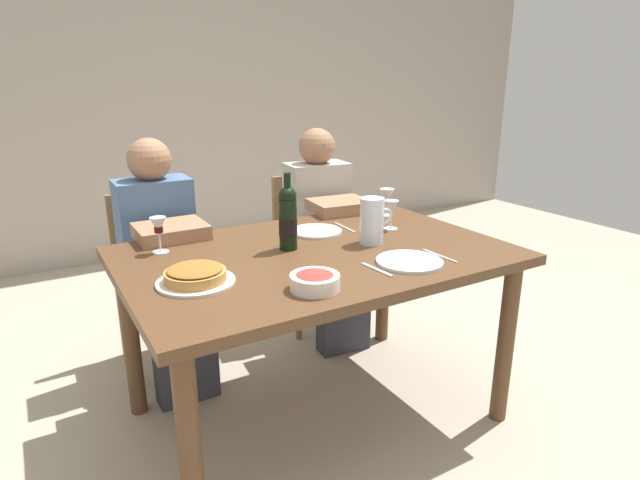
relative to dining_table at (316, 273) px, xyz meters
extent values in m
plane|color=#B2A893|center=(0.00, 0.00, -0.67)|extent=(8.00, 8.00, 0.00)
cube|color=#A3998E|center=(0.00, 2.62, 0.73)|extent=(8.00, 0.10, 2.80)
cube|color=brown|center=(0.00, 0.00, 0.07)|extent=(1.50, 1.00, 0.04)
cylinder|color=brown|center=(-0.67, -0.42, -0.31)|extent=(0.07, 0.07, 0.72)
cylinder|color=brown|center=(0.67, -0.42, -0.31)|extent=(0.07, 0.07, 0.72)
cylinder|color=brown|center=(-0.67, 0.42, -0.31)|extent=(0.07, 0.07, 0.72)
cylinder|color=brown|center=(0.67, 0.42, -0.31)|extent=(0.07, 0.07, 0.72)
cylinder|color=black|center=(-0.08, 0.08, 0.20)|extent=(0.07, 0.07, 0.21)
sphere|color=black|center=(-0.08, 0.08, 0.31)|extent=(0.07, 0.07, 0.07)
cylinder|color=black|center=(-0.08, 0.08, 0.36)|extent=(0.03, 0.03, 0.08)
cylinder|color=black|center=(-0.08, 0.08, 0.18)|extent=(0.07, 0.07, 0.07)
cylinder|color=silver|center=(0.25, -0.03, 0.19)|extent=(0.10, 0.10, 0.19)
cylinder|color=silver|center=(0.25, -0.03, 0.15)|extent=(0.09, 0.09, 0.12)
torus|color=silver|center=(0.32, -0.03, 0.20)|extent=(0.07, 0.01, 0.07)
cylinder|color=silver|center=(-0.52, -0.09, 0.10)|extent=(0.26, 0.26, 0.01)
cylinder|color=#C18E47|center=(-0.52, -0.09, 0.12)|extent=(0.21, 0.21, 0.03)
ellipsoid|color=#9E6028|center=(-0.52, -0.09, 0.14)|extent=(0.19, 0.19, 0.02)
cylinder|color=white|center=(-0.20, -0.34, 0.12)|extent=(0.16, 0.16, 0.05)
ellipsoid|color=#B2382D|center=(-0.20, -0.34, 0.14)|extent=(0.14, 0.14, 0.04)
cylinder|color=silver|center=(-0.54, 0.29, 0.09)|extent=(0.06, 0.06, 0.00)
cylinder|color=silver|center=(-0.54, 0.29, 0.13)|extent=(0.01, 0.01, 0.08)
cone|color=silver|center=(-0.54, 0.29, 0.20)|extent=(0.06, 0.06, 0.06)
cylinder|color=#470A14|center=(-0.54, 0.29, 0.19)|extent=(0.03, 0.03, 0.02)
cylinder|color=silver|center=(0.58, 0.30, 0.09)|extent=(0.06, 0.06, 0.00)
cylinder|color=silver|center=(0.58, 0.30, 0.13)|extent=(0.01, 0.01, 0.07)
cone|color=silver|center=(0.58, 0.30, 0.20)|extent=(0.07, 0.07, 0.07)
cylinder|color=silver|center=(0.45, 0.10, 0.09)|extent=(0.06, 0.06, 0.00)
cylinder|color=silver|center=(0.45, 0.10, 0.13)|extent=(0.01, 0.01, 0.07)
cone|color=silver|center=(0.45, 0.10, 0.19)|extent=(0.07, 0.07, 0.06)
cylinder|color=white|center=(0.13, 0.22, 0.10)|extent=(0.23, 0.23, 0.01)
cylinder|color=silver|center=(0.23, -0.30, 0.10)|extent=(0.25, 0.25, 0.01)
cube|color=silver|center=(-0.02, 0.22, 0.09)|extent=(0.03, 0.16, 0.00)
cube|color=silver|center=(0.28, 0.22, 0.09)|extent=(0.02, 0.18, 0.00)
cube|color=silver|center=(0.38, -0.30, 0.09)|extent=(0.02, 0.18, 0.00)
cube|color=silver|center=(0.08, -0.30, 0.09)|extent=(0.03, 0.16, 0.00)
cube|color=olive|center=(-0.45, 0.79, -0.21)|extent=(0.40, 0.40, 0.02)
cube|color=olive|center=(-0.45, 0.97, 0.00)|extent=(0.36, 0.03, 0.40)
cylinder|color=olive|center=(-0.62, 0.62, -0.44)|extent=(0.04, 0.04, 0.45)
cylinder|color=olive|center=(-0.28, 0.62, -0.44)|extent=(0.04, 0.04, 0.45)
cylinder|color=olive|center=(-0.62, 0.96, -0.44)|extent=(0.04, 0.04, 0.45)
cylinder|color=olive|center=(-0.28, 0.96, -0.44)|extent=(0.04, 0.04, 0.45)
cube|color=#4C6B93|center=(-0.45, 0.75, 0.05)|extent=(0.34, 0.20, 0.50)
sphere|color=#9E7051|center=(-0.45, 0.75, 0.39)|extent=(0.20, 0.20, 0.20)
cube|color=#33333D|center=(-0.45, 0.56, -0.20)|extent=(0.31, 0.38, 0.14)
cube|color=#33333D|center=(-0.45, 0.41, -0.47)|extent=(0.27, 0.12, 0.40)
cube|color=#9E7051|center=(-0.45, 0.47, 0.12)|extent=(0.29, 0.24, 0.06)
cube|color=olive|center=(0.45, 0.81, -0.21)|extent=(0.44, 0.44, 0.02)
cube|color=olive|center=(0.47, 0.99, 0.00)|extent=(0.36, 0.07, 0.40)
cylinder|color=olive|center=(0.26, 0.66, -0.44)|extent=(0.04, 0.04, 0.45)
cylinder|color=olive|center=(0.60, 0.62, -0.44)|extent=(0.04, 0.04, 0.45)
cylinder|color=olive|center=(0.30, 0.99, -0.44)|extent=(0.04, 0.04, 0.45)
cylinder|color=olive|center=(0.64, 0.96, -0.44)|extent=(0.04, 0.04, 0.45)
cube|color=#B7B2A8|center=(0.45, 0.77, 0.05)|extent=(0.36, 0.23, 0.50)
sphere|color=#9E7051|center=(0.45, 0.77, 0.39)|extent=(0.20, 0.20, 0.20)
cube|color=#33333D|center=(0.43, 0.58, -0.20)|extent=(0.34, 0.41, 0.14)
cube|color=#33333D|center=(0.42, 0.43, -0.47)|extent=(0.28, 0.15, 0.40)
cube|color=#9E7051|center=(0.42, 0.49, 0.12)|extent=(0.31, 0.27, 0.06)
camera|label=1|loc=(-0.98, -1.70, 0.75)|focal=29.27mm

